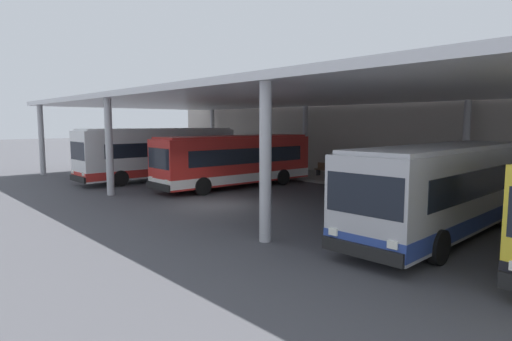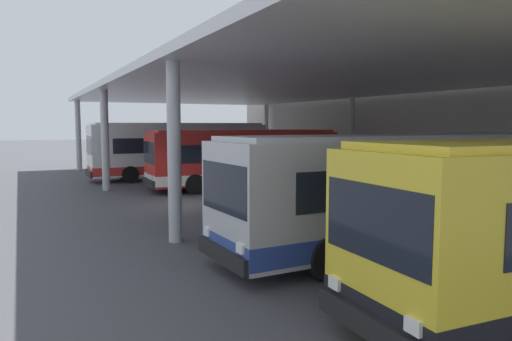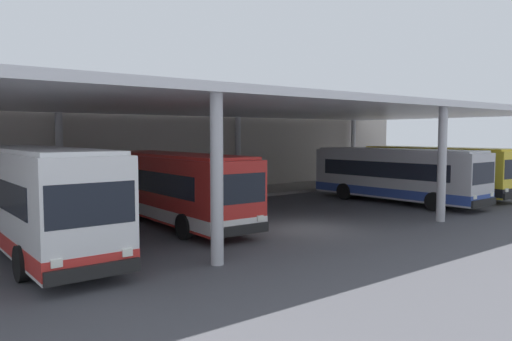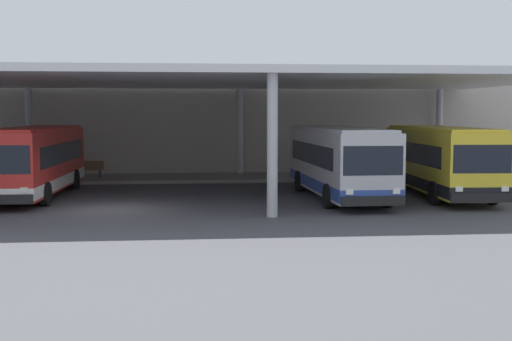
{
  "view_description": "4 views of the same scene",
  "coord_description": "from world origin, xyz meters",
  "px_view_note": "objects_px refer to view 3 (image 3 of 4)",
  "views": [
    {
      "loc": [
        16.2,
        -12.0,
        3.93
      ],
      "look_at": [
        -0.51,
        3.12,
        1.41
      ],
      "focal_mm": 29.74,
      "sensor_mm": 36.0,
      "label": 1
    },
    {
      "loc": [
        19.53,
        -6.52,
        3.43
      ],
      "look_at": [
        1.58,
        2.44,
        1.51
      ],
      "focal_mm": 33.31,
      "sensor_mm": 36.0,
      "label": 2
    },
    {
      "loc": [
        -14.38,
        -15.0,
        4.01
      ],
      "look_at": [
        1.0,
        4.76,
        2.17
      ],
      "focal_mm": 34.49,
      "sensor_mm": 36.0,
      "label": 3
    },
    {
      "loc": [
        3.17,
        -27.02,
        3.84
      ],
      "look_at": [
        6.03,
        2.24,
        1.31
      ],
      "focal_mm": 47.47,
      "sensor_mm": 36.0,
      "label": 4
    }
  ],
  "objects_px": {
    "bus_far_bay": "(435,170)",
    "bench_waiting": "(132,192)",
    "bus_second_bay": "(174,187)",
    "bus_middle_bay": "(396,175)",
    "bus_nearest_bay": "(35,198)"
  },
  "relations": [
    {
      "from": "bus_far_bay",
      "to": "bench_waiting",
      "type": "bearing_deg",
      "value": 153.22
    },
    {
      "from": "bus_nearest_bay",
      "to": "bus_middle_bay",
      "type": "height_order",
      "value": "bus_nearest_bay"
    },
    {
      "from": "bus_nearest_bay",
      "to": "bus_second_bay",
      "type": "height_order",
      "value": "bus_nearest_bay"
    },
    {
      "from": "bus_second_bay",
      "to": "bus_far_bay",
      "type": "xyz_separation_m",
      "value": [
        18.5,
        -1.36,
        0.0
      ]
    },
    {
      "from": "bus_nearest_bay",
      "to": "bench_waiting",
      "type": "xyz_separation_m",
      "value": [
        7.49,
        9.03,
        -1.18
      ]
    },
    {
      "from": "bus_second_bay",
      "to": "bench_waiting",
      "type": "bearing_deg",
      "value": 80.37
    },
    {
      "from": "bus_nearest_bay",
      "to": "bus_middle_bay",
      "type": "distance_m",
      "value": 19.9
    },
    {
      "from": "bus_middle_bay",
      "to": "bus_nearest_bay",
      "type": "bearing_deg",
      "value": 179.65
    },
    {
      "from": "bus_middle_bay",
      "to": "bus_far_bay",
      "type": "relative_size",
      "value": 1.0
    },
    {
      "from": "bus_second_bay",
      "to": "bus_far_bay",
      "type": "bearing_deg",
      "value": -4.19
    },
    {
      "from": "bus_far_bay",
      "to": "bus_middle_bay",
      "type": "bearing_deg",
      "value": -174.74
    },
    {
      "from": "bus_nearest_bay",
      "to": "bus_far_bay",
      "type": "height_order",
      "value": "bus_nearest_bay"
    },
    {
      "from": "bus_nearest_bay",
      "to": "bus_far_bay",
      "type": "xyz_separation_m",
      "value": [
        24.75,
        0.32,
        -0.19
      ]
    },
    {
      "from": "bus_middle_bay",
      "to": "bus_far_bay",
      "type": "distance_m",
      "value": 4.87
    },
    {
      "from": "bus_far_bay",
      "to": "bench_waiting",
      "type": "xyz_separation_m",
      "value": [
        -17.25,
        8.71,
        -0.99
      ]
    }
  ]
}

